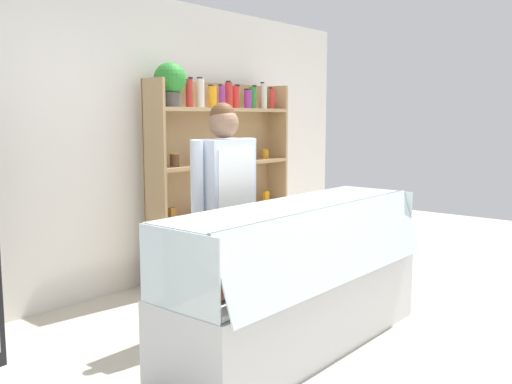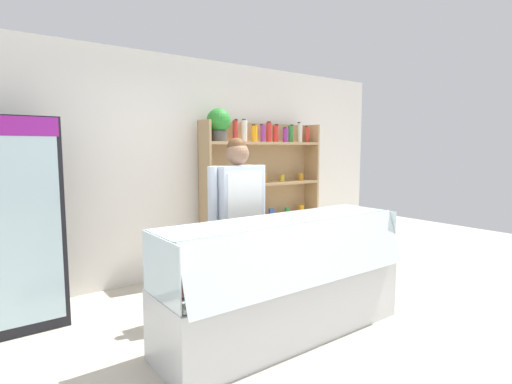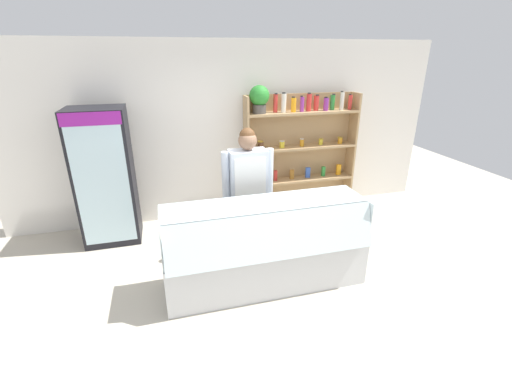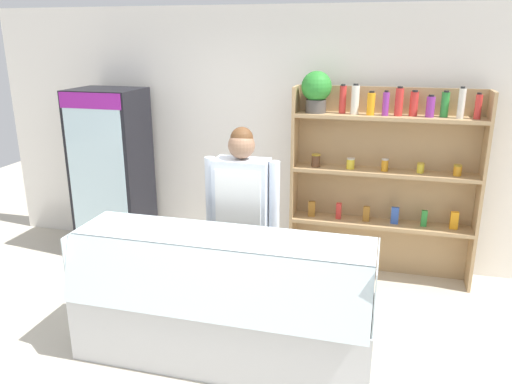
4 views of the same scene
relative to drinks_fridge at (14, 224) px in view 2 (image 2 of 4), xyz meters
The scene contains 6 objects.
ground_plane 2.69m from the drinks_fridge, 42.84° to the right, with size 12.00×12.00×0.00m, color beige.
back_wall 1.96m from the drinks_fridge, 14.58° to the left, with size 6.80×0.10×2.70m, color white.
drinks_fridge is the anchor object (origin of this frame).
shelving_unit 2.82m from the drinks_fridge, ahead, with size 1.81×0.30×2.08m.
deli_display_case 2.47m from the drinks_fridge, 41.38° to the right, with size 2.24×0.71×1.01m.
shop_clerk 2.00m from the drinks_fridge, 27.56° to the right, with size 0.64×0.25×1.69m.
Camera 2 is at (-2.20, -2.35, 1.60)m, focal length 28.00 mm.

